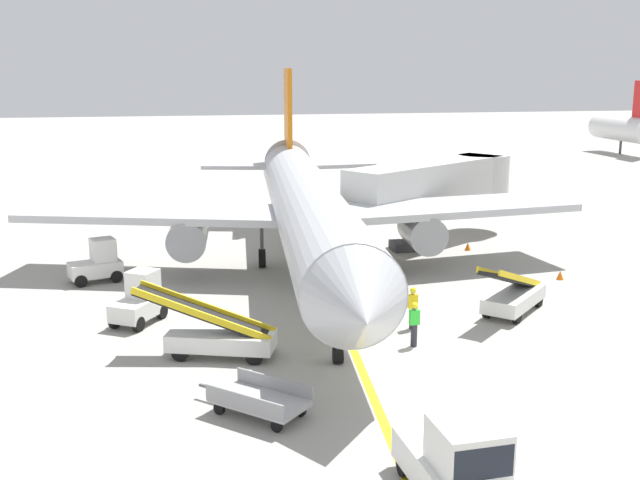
{
  "coord_description": "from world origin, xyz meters",
  "views": [
    {
      "loc": [
        -8.66,
        -23.03,
        10.01
      ],
      "look_at": [
        -1.96,
        9.71,
        2.5
      ],
      "focal_mm": 42.61,
      "sensor_mm": 36.0,
      "label": 1
    }
  ],
  "objects_px": {
    "baggage_cart_loaded": "(259,400)",
    "safety_cone_nose_right": "(468,246)",
    "belt_loader_aft_hold": "(218,335)",
    "jet_bridge": "(442,182)",
    "baggage_tug_by_cargo_door": "(98,263)",
    "ground_crew_wing_walker": "(414,323)",
    "ground_crew_marshaller": "(413,307)",
    "safety_cone_nose_left": "(560,275)",
    "airliner": "(307,206)",
    "baggage_tug_near_wing": "(140,300)",
    "belt_loader_forward_hold": "(513,295)",
    "pushback_tug": "(459,464)"
  },
  "relations": [
    {
      "from": "baggage_cart_loaded",
      "to": "ground_crew_wing_walker",
      "type": "bearing_deg",
      "value": 35.83
    },
    {
      "from": "baggage_cart_loaded",
      "to": "safety_cone_nose_right",
      "type": "relative_size",
      "value": 7.41
    },
    {
      "from": "pushback_tug",
      "to": "safety_cone_nose_right",
      "type": "bearing_deg",
      "value": 67.14
    },
    {
      "from": "pushback_tug",
      "to": "belt_loader_forward_hold",
      "type": "relative_size",
      "value": 0.83
    },
    {
      "from": "baggage_tug_near_wing",
      "to": "baggage_tug_by_cargo_door",
      "type": "bearing_deg",
      "value": 107.95
    },
    {
      "from": "airliner",
      "to": "ground_crew_wing_walker",
      "type": "xyz_separation_m",
      "value": [
        1.98,
        -10.95,
        -2.51
      ]
    },
    {
      "from": "belt_loader_aft_hold",
      "to": "baggage_tug_by_cargo_door",
      "type": "bearing_deg",
      "value": 114.28
    },
    {
      "from": "pushback_tug",
      "to": "belt_loader_aft_hold",
      "type": "xyz_separation_m",
      "value": [
        -4.87,
        10.61,
        -0.22
      ]
    },
    {
      "from": "jet_bridge",
      "to": "baggage_tug_by_cargo_door",
      "type": "distance_m",
      "value": 20.1
    },
    {
      "from": "baggage_tug_by_cargo_door",
      "to": "ground_crew_marshaller",
      "type": "bearing_deg",
      "value": -37.03
    },
    {
      "from": "belt_loader_forward_hold",
      "to": "ground_crew_wing_walker",
      "type": "bearing_deg",
      "value": -151.05
    },
    {
      "from": "airliner",
      "to": "belt_loader_forward_hold",
      "type": "relative_size",
      "value": 7.94
    },
    {
      "from": "pushback_tug",
      "to": "belt_loader_aft_hold",
      "type": "bearing_deg",
      "value": 114.65
    },
    {
      "from": "ground_crew_marshaller",
      "to": "airliner",
      "type": "bearing_deg",
      "value": 105.7
    },
    {
      "from": "belt_loader_aft_hold",
      "to": "baggage_cart_loaded",
      "type": "bearing_deg",
      "value": -80.51
    },
    {
      "from": "belt_loader_aft_hold",
      "to": "ground_crew_marshaller",
      "type": "height_order",
      "value": "belt_loader_aft_hold"
    },
    {
      "from": "baggage_tug_near_wing",
      "to": "belt_loader_aft_hold",
      "type": "relative_size",
      "value": 0.53
    },
    {
      "from": "baggage_tug_near_wing",
      "to": "baggage_cart_loaded",
      "type": "relative_size",
      "value": 0.83
    },
    {
      "from": "baggage_cart_loaded",
      "to": "ground_crew_marshaller",
      "type": "relative_size",
      "value": 1.92
    },
    {
      "from": "jet_bridge",
      "to": "baggage_tug_near_wing",
      "type": "distance_m",
      "value": 20.9
    },
    {
      "from": "airliner",
      "to": "baggage_tug_by_cargo_door",
      "type": "distance_m",
      "value": 10.45
    },
    {
      "from": "baggage_tug_near_wing",
      "to": "ground_crew_wing_walker",
      "type": "relative_size",
      "value": 1.6
    },
    {
      "from": "safety_cone_nose_right",
      "to": "ground_crew_wing_walker",
      "type": "bearing_deg",
      "value": -119.37
    },
    {
      "from": "safety_cone_nose_left",
      "to": "baggage_tug_by_cargo_door",
      "type": "bearing_deg",
      "value": 169.39
    },
    {
      "from": "baggage_tug_near_wing",
      "to": "airliner",
      "type": "bearing_deg",
      "value": 37.3
    },
    {
      "from": "belt_loader_aft_hold",
      "to": "baggage_cart_loaded",
      "type": "xyz_separation_m",
      "value": [
        0.84,
        -5.04,
        -0.31
      ]
    },
    {
      "from": "pushback_tug",
      "to": "jet_bridge",
      "type": "bearing_deg",
      "value": 70.47
    },
    {
      "from": "safety_cone_nose_left",
      "to": "belt_loader_aft_hold",
      "type": "bearing_deg",
      "value": -158.17
    },
    {
      "from": "jet_bridge",
      "to": "belt_loader_aft_hold",
      "type": "bearing_deg",
      "value": -131.74
    },
    {
      "from": "baggage_cart_loaded",
      "to": "safety_cone_nose_right",
      "type": "distance_m",
      "value": 23.39
    },
    {
      "from": "baggage_tug_by_cargo_door",
      "to": "ground_crew_marshaller",
      "type": "distance_m",
      "value": 15.88
    },
    {
      "from": "belt_loader_aft_hold",
      "to": "belt_loader_forward_hold",
      "type": "bearing_deg",
      "value": 11.19
    },
    {
      "from": "belt_loader_aft_hold",
      "to": "baggage_tug_near_wing",
      "type": "bearing_deg",
      "value": 122.71
    },
    {
      "from": "baggage_cart_loaded",
      "to": "safety_cone_nose_right",
      "type": "height_order",
      "value": "baggage_cart_loaded"
    },
    {
      "from": "belt_loader_forward_hold",
      "to": "baggage_cart_loaded",
      "type": "distance_m",
      "value": 13.87
    },
    {
      "from": "airliner",
      "to": "ground_crew_marshaller",
      "type": "relative_size",
      "value": 20.79
    },
    {
      "from": "baggage_tug_by_cargo_door",
      "to": "ground_crew_marshaller",
      "type": "xyz_separation_m",
      "value": [
        12.68,
        -9.56,
        -0.02
      ]
    },
    {
      "from": "baggage_tug_near_wing",
      "to": "baggage_tug_by_cargo_door",
      "type": "xyz_separation_m",
      "value": [
        -2.14,
        6.6,
        0.0
      ]
    },
    {
      "from": "baggage_tug_by_cargo_door",
      "to": "safety_cone_nose_right",
      "type": "height_order",
      "value": "baggage_tug_by_cargo_door"
    },
    {
      "from": "baggage_tug_near_wing",
      "to": "pushback_tug",
      "type": "bearing_deg",
      "value": -62.86
    },
    {
      "from": "belt_loader_aft_hold",
      "to": "ground_crew_wing_walker",
      "type": "distance_m",
      "value": 7.18
    },
    {
      "from": "ground_crew_marshaller",
      "to": "safety_cone_nose_right",
      "type": "bearing_deg",
      "value": 58.88
    },
    {
      "from": "belt_loader_forward_hold",
      "to": "belt_loader_aft_hold",
      "type": "relative_size",
      "value": 0.87
    },
    {
      "from": "ground_crew_marshaller",
      "to": "safety_cone_nose_right",
      "type": "height_order",
      "value": "ground_crew_marshaller"
    },
    {
      "from": "pushback_tug",
      "to": "baggage_tug_near_wing",
      "type": "bearing_deg",
      "value": 117.14
    },
    {
      "from": "baggage_tug_near_wing",
      "to": "safety_cone_nose_right",
      "type": "distance_m",
      "value": 20.08
    },
    {
      "from": "jet_bridge",
      "to": "ground_crew_wing_walker",
      "type": "bearing_deg",
      "value": -113.42
    },
    {
      "from": "belt_loader_aft_hold",
      "to": "safety_cone_nose_left",
      "type": "height_order",
      "value": "belt_loader_aft_hold"
    },
    {
      "from": "safety_cone_nose_left",
      "to": "airliner",
      "type": "bearing_deg",
      "value": 163.07
    },
    {
      "from": "ground_crew_marshaller",
      "to": "belt_loader_aft_hold",
      "type": "bearing_deg",
      "value": -169.63
    }
  ]
}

